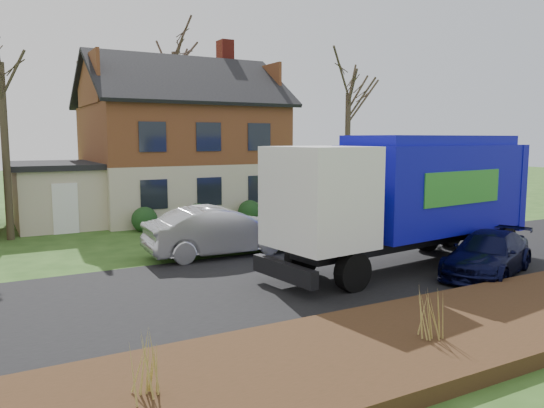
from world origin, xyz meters
TOP-DOWN VIEW (x-y plane):
  - ground at (0.00, 0.00)m, footprint 120.00×120.00m
  - road at (0.00, 0.00)m, footprint 80.00×7.00m
  - mulch_verge at (0.00, -5.30)m, footprint 80.00×3.50m
  - main_house at (1.49, 13.91)m, footprint 12.95×8.95m
  - garbage_truck at (4.31, -0.33)m, footprint 9.62×3.58m
  - silver_sedan at (-0.24, 3.83)m, footprint 5.11×1.95m
  - navy_wagon at (5.48, -2.31)m, footprint 4.57×3.25m
  - tree_front_east at (9.50, 9.75)m, footprint 3.17×3.17m
  - tree_back at (3.98, 20.55)m, footprint 4.00×4.00m
  - grass_clump_west at (-5.41, -5.31)m, footprint 0.38×0.31m
  - grass_clump_mid at (-0.15, -5.59)m, footprint 0.33×0.27m

SIDE VIEW (x-z plane):
  - ground at x=0.00m, z-range 0.00..0.00m
  - road at x=0.00m, z-range 0.00..0.02m
  - mulch_verge at x=0.00m, z-range 0.00..0.30m
  - navy_wagon at x=5.48m, z-range 0.00..1.23m
  - grass_clump_mid at x=-0.15m, z-range 0.30..1.21m
  - grass_clump_west at x=-5.41m, z-range 0.30..1.31m
  - silver_sedan at x=-0.24m, z-range 0.00..1.66m
  - garbage_truck at x=4.31m, z-range 0.31..4.33m
  - main_house at x=1.49m, z-range -0.60..8.66m
  - tree_front_east at x=9.50m, z-range 2.76..11.58m
  - tree_back at x=3.98m, z-range 4.22..16.89m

